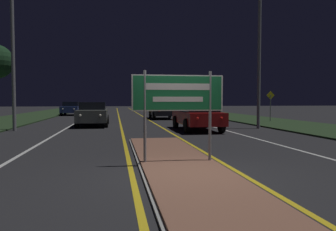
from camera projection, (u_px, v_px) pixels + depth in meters
name	position (u px, v px, depth m)	size (l,w,h in m)	color
ground_plane	(188.00, 175.00, 6.86)	(160.00, 160.00, 0.00)	#232326
median_island	(178.00, 163.00, 7.93)	(1.93, 9.96, 0.10)	#999993
verge_left	(10.00, 120.00, 25.07)	(5.00, 100.00, 0.08)	#23381E
verge_right	(245.00, 118.00, 28.10)	(5.00, 100.00, 0.08)	#23381E
centre_line_yellow_left	(119.00, 117.00, 31.33)	(0.12, 70.00, 0.01)	gold
centre_line_yellow_right	(143.00, 116.00, 31.70)	(0.12, 70.00, 0.01)	gold
lane_line_white_left	(86.00, 117.00, 30.84)	(0.12, 70.00, 0.01)	silver
lane_line_white_right	(174.00, 116.00, 32.18)	(0.12, 70.00, 0.01)	silver
edge_line_white_left	(53.00, 117.00, 30.37)	(0.10, 70.00, 0.01)	silver
edge_line_white_right	(203.00, 116.00, 32.66)	(0.10, 70.00, 0.01)	silver
highway_sign	(178.00, 97.00, 7.85)	(2.22, 0.07, 2.18)	gray
streetlight_left_near	(12.00, 7.00, 16.50)	(0.61, 0.61, 9.07)	gray
streetlight_right_near	(259.00, 28.00, 17.92)	(0.47, 0.47, 8.94)	gray
car_receding_0	(197.00, 116.00, 17.10)	(1.95, 4.72, 1.40)	maroon
car_receding_1	(162.00, 110.00, 27.78)	(1.97, 4.55, 1.48)	black
car_receding_2	(174.00, 107.00, 41.58)	(1.91, 4.22, 1.37)	silver
car_receding_3	(144.00, 106.00, 49.69)	(1.91, 4.37, 1.33)	silver
car_approaching_0	(93.00, 113.00, 20.20)	(1.86, 4.66, 1.46)	#4C514C
car_approaching_1	(71.00, 108.00, 34.62)	(1.88, 4.42, 1.42)	navy
warning_sign	(270.00, 103.00, 23.32)	(0.60, 0.06, 2.14)	gray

